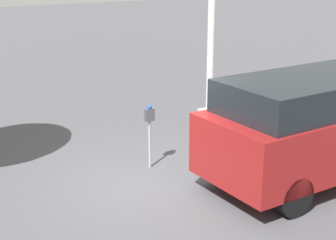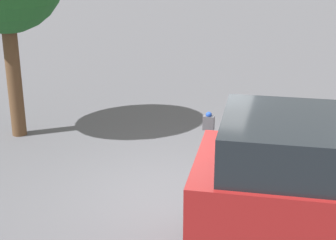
{
  "view_description": "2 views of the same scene",
  "coord_description": "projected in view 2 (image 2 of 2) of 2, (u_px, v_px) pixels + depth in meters",
  "views": [
    {
      "loc": [
        -4.27,
        -8.32,
        4.27
      ],
      "look_at": [
        0.38,
        -0.26,
        1.31
      ],
      "focal_mm": 55.0,
      "sensor_mm": 36.0,
      "label": 1
    },
    {
      "loc": [
        1.84,
        -7.87,
        4.28
      ],
      "look_at": [
        -0.13,
        0.03,
        1.38
      ],
      "focal_mm": 55.0,
      "sensor_mm": 36.0,
      "label": 2
    }
  ],
  "objects": [
    {
      "name": "ground_plane",
      "position": [
        175.0,
        195.0,
        9.05
      ],
      "size": [
        80.0,
        80.0,
        0.0
      ],
      "primitive_type": "plane",
      "color": "#4C4C51"
    },
    {
      "name": "parking_meter_near",
      "position": [
        208.0,
        131.0,
        9.19
      ],
      "size": [
        0.2,
        0.11,
        1.38
      ],
      "rotation": [
        0.0,
        0.0,
        -0.02
      ],
      "color": "#9E9EA3",
      "rests_on": "ground"
    }
  ]
}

